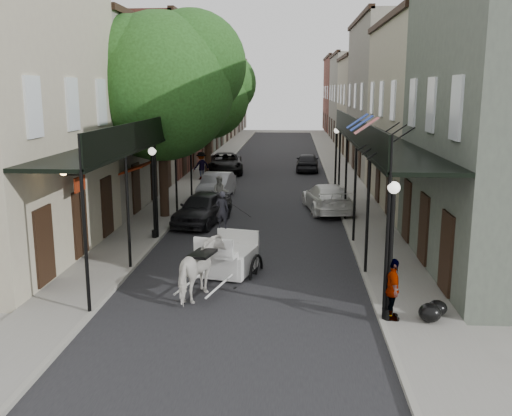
% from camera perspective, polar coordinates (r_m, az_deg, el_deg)
% --- Properties ---
extents(ground, '(140.00, 140.00, 0.00)m').
position_cam_1_polar(ground, '(17.60, -1.52, -8.52)').
color(ground, gray).
rests_on(ground, ground).
extents(road, '(8.00, 90.00, 0.01)m').
position_cam_1_polar(road, '(36.97, 1.33, 2.32)').
color(road, black).
rests_on(road, ground).
extents(sidewalk_left, '(2.20, 90.00, 0.12)m').
position_cam_1_polar(sidewalk_left, '(37.51, -6.33, 2.48)').
color(sidewalk_left, gray).
rests_on(sidewalk_left, ground).
extents(sidewalk_right, '(2.20, 90.00, 0.12)m').
position_cam_1_polar(sidewalk_right, '(37.09, 9.08, 2.29)').
color(sidewalk_right, gray).
rests_on(sidewalk_right, ground).
extents(building_row_left, '(5.00, 80.00, 10.50)m').
position_cam_1_polar(building_row_left, '(47.53, -8.70, 10.67)').
color(building_row_left, '#ABA489').
rests_on(building_row_left, ground).
extents(building_row_right, '(5.00, 80.00, 10.50)m').
position_cam_1_polar(building_row_right, '(46.97, 12.63, 10.51)').
color(building_row_right, gray).
rests_on(building_row_right, ground).
extents(gallery_left, '(2.20, 18.05, 4.88)m').
position_cam_1_polar(gallery_left, '(24.34, -11.41, 6.73)').
color(gallery_left, black).
rests_on(gallery_left, sidewalk_left).
extents(gallery_right, '(2.20, 18.05, 4.88)m').
position_cam_1_polar(gallery_right, '(23.72, 11.70, 6.59)').
color(gallery_right, black).
rests_on(gallery_right, sidewalk_right).
extents(tree_near, '(7.31, 6.80, 9.63)m').
position_cam_1_polar(tree_near, '(27.22, -8.61, 12.48)').
color(tree_near, '#382619').
rests_on(tree_near, sidewalk_left).
extents(tree_far, '(6.45, 6.00, 8.61)m').
position_cam_1_polar(tree_far, '(41.02, -4.43, 11.42)').
color(tree_far, '#382619').
rests_on(tree_far, sidewalk_left).
extents(lamppost_right_near, '(0.32, 0.32, 3.71)m').
position_cam_1_polar(lamppost_right_near, '(15.21, 13.33, -4.03)').
color(lamppost_right_near, black).
rests_on(lamppost_right_near, sidewalk_right).
extents(lamppost_left, '(0.32, 0.32, 3.71)m').
position_cam_1_polar(lamppost_left, '(23.49, -10.20, 1.67)').
color(lamppost_left, black).
rests_on(lamppost_left, sidewalk_left).
extents(lamppost_right_far, '(0.32, 0.32, 3.71)m').
position_cam_1_polar(lamppost_right_far, '(34.76, 7.99, 5.01)').
color(lamppost_right_far, black).
rests_on(lamppost_right_far, sidewalk_right).
extents(horse, '(1.43, 2.27, 1.77)m').
position_cam_1_polar(horse, '(17.03, -5.48, -6.13)').
color(horse, silver).
rests_on(horse, ground).
extents(carriage, '(2.20, 2.89, 2.96)m').
position_cam_1_polar(carriage, '(19.42, -2.31, -3.01)').
color(carriage, black).
rests_on(carriage, ground).
extents(pedestrian_walking, '(0.94, 0.79, 1.72)m').
position_cam_1_polar(pedestrian_walking, '(29.49, -3.58, 1.55)').
color(pedestrian_walking, beige).
rests_on(pedestrian_walking, ground).
extents(pedestrian_sidewalk_left, '(1.36, 1.30, 1.85)m').
position_cam_1_polar(pedestrian_sidewalk_left, '(38.59, -5.50, 4.24)').
color(pedestrian_sidewalk_left, gray).
rests_on(pedestrian_sidewalk_left, sidewalk_left).
extents(pedestrian_sidewalk_right, '(0.42, 0.98, 1.67)m').
position_cam_1_polar(pedestrian_sidewalk_right, '(15.56, 13.50, -7.91)').
color(pedestrian_sidewalk_right, gray).
rests_on(pedestrian_sidewalk_right, sidewalk_right).
extents(car_left_near, '(2.63, 4.62, 1.48)m').
position_cam_1_polar(car_left_near, '(26.32, -5.37, -0.01)').
color(car_left_near, black).
rests_on(car_left_near, ground).
extents(car_left_mid, '(1.80, 4.43, 1.43)m').
position_cam_1_polar(car_left_mid, '(32.49, -3.96, 2.24)').
color(car_left_mid, '#9B9BA0').
rests_on(car_left_mid, ground).
extents(car_left_far, '(3.07, 5.58, 1.48)m').
position_cam_1_polar(car_left_far, '(42.19, -3.08, 4.51)').
color(car_left_far, black).
rests_on(car_left_far, ground).
extents(car_right_near, '(2.66, 5.15, 1.43)m').
position_cam_1_polar(car_right_near, '(29.06, 7.14, 1.03)').
color(car_right_near, white).
rests_on(car_right_near, ground).
extents(car_right_far, '(1.77, 4.17, 1.41)m').
position_cam_1_polar(car_right_far, '(43.25, 5.16, 4.60)').
color(car_right_far, black).
rests_on(car_right_far, ground).
extents(trash_bags, '(0.86, 1.01, 0.51)m').
position_cam_1_polar(trash_bags, '(16.05, 17.26, -9.80)').
color(trash_bags, black).
rests_on(trash_bags, sidewalk_right).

